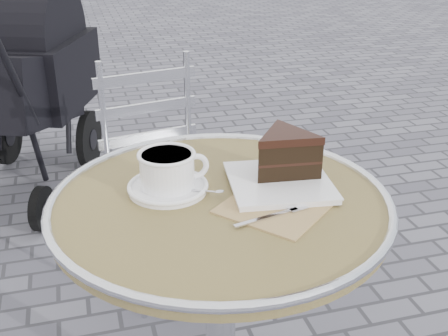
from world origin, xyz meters
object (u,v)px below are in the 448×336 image
object	(u,v)px
cake_plate_set	(284,160)
bistro_chair	(155,148)
baby_stroller	(16,88)
cafe_table	(220,264)
cappuccino_set	(168,174)

from	to	relation	value
cake_plate_set	bistro_chair	distance (m)	0.85
cake_plate_set	bistro_chair	size ratio (longest dim) A/B	0.44
bistro_chair	baby_stroller	distance (m)	1.03
cafe_table	baby_stroller	bearing A→B (deg)	107.18
bistro_chair	baby_stroller	bearing A→B (deg)	109.31
cafe_table	cake_plate_set	size ratio (longest dim) A/B	2.05
cafe_table	bistro_chair	size ratio (longest dim) A/B	0.90
cafe_table	cake_plate_set	bearing A→B (deg)	13.65
cafe_table	cappuccino_set	distance (m)	0.23
cappuccino_set	cake_plate_set	distance (m)	0.25
cappuccino_set	bistro_chair	world-z (taller)	bistro_chair
cake_plate_set	baby_stroller	world-z (taller)	baby_stroller
cappuccino_set	cake_plate_set	xyz separation A→B (m)	(0.25, -0.03, 0.01)
cappuccino_set	bistro_chair	bearing A→B (deg)	81.03
cafe_table	bistro_chair	bearing A→B (deg)	90.98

